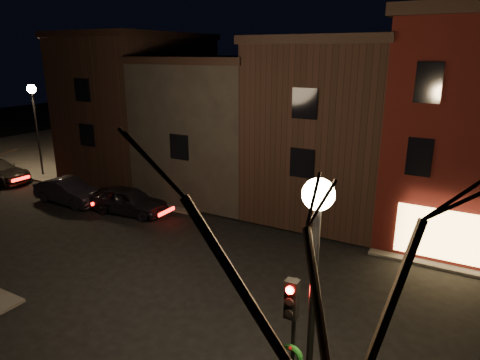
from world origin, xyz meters
name	(u,v)px	position (x,y,z in m)	size (l,w,h in m)	color
ground	(215,276)	(0.00, 0.00, 0.00)	(120.00, 120.00, 0.00)	black
sidewalk_far_left	(155,141)	(-20.00, 20.00, 0.06)	(30.00, 30.00, 0.12)	#2D2B28
corner_building	(465,127)	(8.00, 9.47, 5.40)	(6.50, 8.50, 10.50)	#450E0C
row_building_a	(336,125)	(1.50, 10.50, 4.83)	(7.30, 10.30, 9.40)	black
row_building_b	(226,123)	(-5.75, 10.50, 4.33)	(7.80, 10.30, 8.40)	black
row_building_c	(140,105)	(-13.00, 10.50, 5.08)	(7.30, 10.30, 9.90)	black
street_lamp_near	(315,251)	(6.20, -6.00, 5.18)	(0.60, 0.60, 6.48)	black
street_lamp_far	(34,105)	(-19.00, 6.20, 5.18)	(0.60, 0.60, 6.48)	black
traffic_signal	(292,334)	(5.60, -5.51, 2.81)	(0.58, 0.38, 4.05)	black
bare_tree_right	(352,282)	(7.50, -8.50, 6.15)	(6.40, 6.40, 8.50)	black
parked_car_a	(129,200)	(-8.02, 3.59, 0.77)	(1.81, 4.50, 1.53)	black
parked_car_b	(69,192)	(-12.32, 3.06, 0.75)	(1.59, 4.55, 1.50)	black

